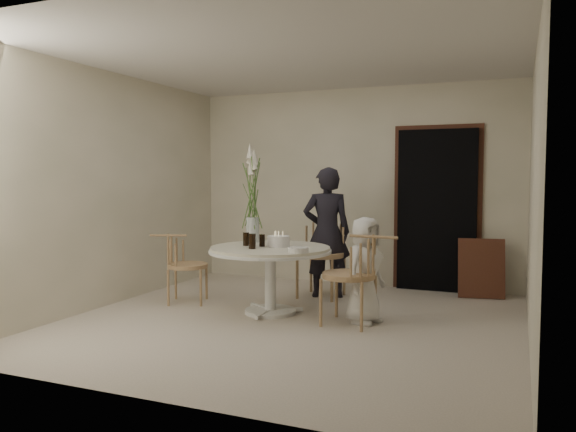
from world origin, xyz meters
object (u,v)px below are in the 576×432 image
at_px(table, 270,257).
at_px(chair_right, 361,267).
at_px(chair_far, 325,245).
at_px(chair_left, 178,258).
at_px(birthday_cake, 278,241).
at_px(boy, 365,270).
at_px(flower_vase, 252,195).
at_px(girl, 327,232).

xyz_separation_m(table, chair_right, (1.05, -0.13, -0.02)).
height_order(chair_far, chair_left, chair_far).
bearing_deg(chair_left, birthday_cake, -111.20).
bearing_deg(birthday_cake, chair_far, 81.36).
bearing_deg(table, boy, -0.10).
relative_size(chair_left, flower_vase, 0.71).
distance_m(girl, flower_vase, 1.08).
bearing_deg(girl, chair_right, 101.51).
bearing_deg(flower_vase, chair_right, -18.36).
height_order(chair_left, flower_vase, flower_vase).
distance_m(chair_left, birthday_cake, 1.32).
distance_m(table, chair_far, 1.17).
distance_m(table, flower_vase, 0.83).
relative_size(chair_left, girl, 0.51).
distance_m(girl, boy, 1.32).
bearing_deg(boy, chair_far, 53.63).
relative_size(table, boy, 1.23).
height_order(chair_left, boy, boy).
height_order(table, boy, boy).
distance_m(table, birthday_cake, 0.19).
distance_m(chair_left, boy, 2.28).
relative_size(birthday_cake, flower_vase, 0.21).
distance_m(table, chair_right, 1.06).
height_order(chair_far, boy, boy).
xyz_separation_m(chair_far, boy, (0.81, -1.14, -0.09)).
height_order(chair_far, flower_vase, flower_vase).
bearing_deg(girl, flower_vase, 25.18).
bearing_deg(chair_right, boy, -179.05).
distance_m(boy, flower_vase, 1.65).
bearing_deg(flower_vase, boy, -13.48).
bearing_deg(birthday_cake, chair_right, -10.28).
distance_m(chair_right, chair_left, 2.28).
height_order(chair_right, girl, girl).
bearing_deg(table, birthday_cake, 29.68).
height_order(table, girl, girl).
relative_size(chair_far, chair_right, 1.06).
bearing_deg(birthday_cake, boy, -2.69).
bearing_deg(birthday_cake, chair_left, 179.49).
height_order(chair_far, chair_right, chair_far).
relative_size(chair_left, boy, 0.76).
bearing_deg(girl, chair_left, 12.13).
bearing_deg(girl, chair_far, -81.79).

